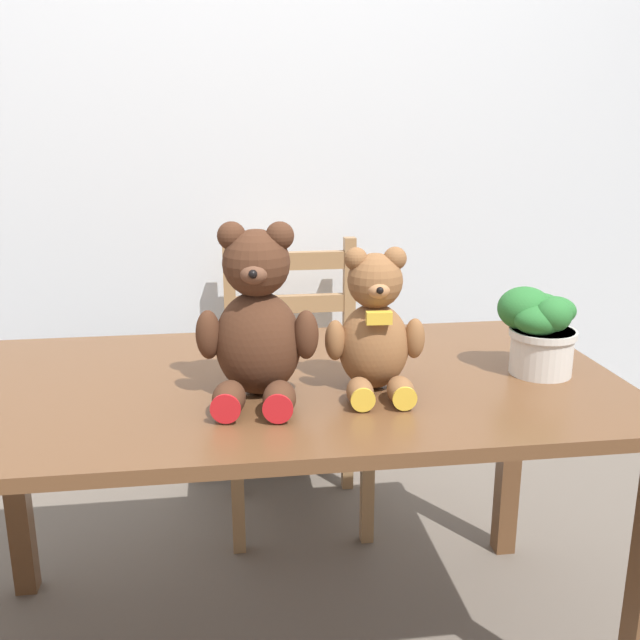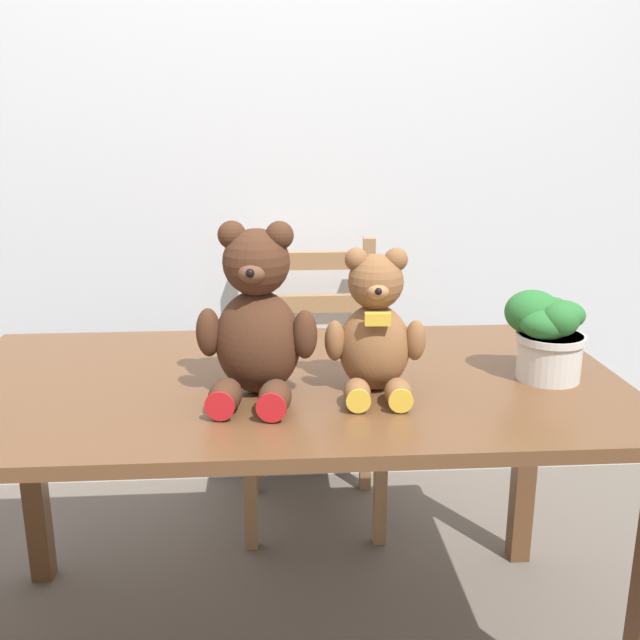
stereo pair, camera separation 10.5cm
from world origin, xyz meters
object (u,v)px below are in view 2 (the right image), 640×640
at_px(teddy_bear_left, 257,322).
at_px(potted_plant, 547,330).
at_px(wooden_chair_behind, 311,387).
at_px(teddy_bear_right, 375,331).

relative_size(teddy_bear_left, potted_plant, 1.85).
distance_m(wooden_chair_behind, teddy_bear_right, 0.91).
relative_size(wooden_chair_behind, teddy_bear_left, 2.51).
bearing_deg(potted_plant, teddy_bear_right, -172.35).
bearing_deg(teddy_bear_left, wooden_chair_behind, -93.28).
height_order(teddy_bear_left, potted_plant, teddy_bear_left).
relative_size(wooden_chair_behind, potted_plant, 4.65).
xyz_separation_m(wooden_chair_behind, potted_plant, (0.50, -0.74, 0.41)).
relative_size(teddy_bear_right, potted_plant, 1.56).
distance_m(wooden_chair_behind, teddy_bear_left, 0.93).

